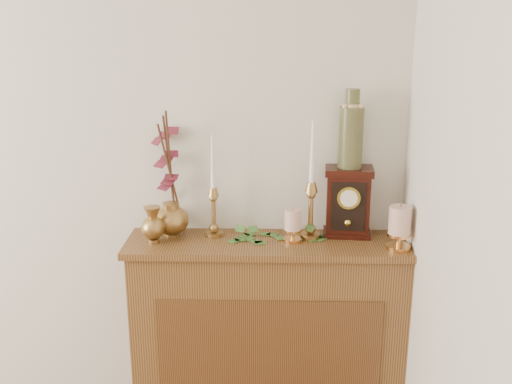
{
  "coord_description": "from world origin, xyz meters",
  "views": [
    {
      "loc": [
        1.41,
        -0.33,
        1.87
      ],
      "look_at": [
        1.35,
        2.05,
        1.17
      ],
      "focal_mm": 42.0,
      "sensor_mm": 36.0,
      "label": 1
    }
  ],
  "objects_px": {
    "ginger_jar": "(168,178)",
    "ceramic_vase": "(351,133)",
    "bud_vase": "(153,225)",
    "candlestick_left": "(213,204)",
    "candlestick_center": "(311,201)",
    "mantel_clock": "(348,202)"
  },
  "relations": [
    {
      "from": "ginger_jar",
      "to": "ceramic_vase",
      "type": "height_order",
      "value": "ceramic_vase"
    },
    {
      "from": "bud_vase",
      "to": "ceramic_vase",
      "type": "height_order",
      "value": "ceramic_vase"
    },
    {
      "from": "candlestick_left",
      "to": "candlestick_center",
      "type": "height_order",
      "value": "candlestick_center"
    },
    {
      "from": "ceramic_vase",
      "to": "candlestick_center",
      "type": "bearing_deg",
      "value": -162.78
    },
    {
      "from": "bud_vase",
      "to": "ginger_jar",
      "type": "distance_m",
      "value": 0.22
    },
    {
      "from": "bud_vase",
      "to": "mantel_clock",
      "type": "bearing_deg",
      "value": 8.13
    },
    {
      "from": "candlestick_left",
      "to": "ceramic_vase",
      "type": "bearing_deg",
      "value": 3.48
    },
    {
      "from": "candlestick_left",
      "to": "mantel_clock",
      "type": "bearing_deg",
      "value": 3.21
    },
    {
      "from": "candlestick_left",
      "to": "candlestick_center",
      "type": "distance_m",
      "value": 0.42
    },
    {
      "from": "candlestick_center",
      "to": "mantel_clock",
      "type": "xyz_separation_m",
      "value": [
        0.17,
        0.05,
        -0.02
      ]
    },
    {
      "from": "mantel_clock",
      "to": "ceramic_vase",
      "type": "distance_m",
      "value": 0.31
    },
    {
      "from": "candlestick_left",
      "to": "candlestick_center",
      "type": "xyz_separation_m",
      "value": [
        0.42,
        -0.02,
        0.02
      ]
    },
    {
      "from": "candlestick_center",
      "to": "mantel_clock",
      "type": "relative_size",
      "value": 1.68
    },
    {
      "from": "candlestick_center",
      "to": "mantel_clock",
      "type": "height_order",
      "value": "candlestick_center"
    },
    {
      "from": "candlestick_left",
      "to": "mantel_clock",
      "type": "xyz_separation_m",
      "value": [
        0.59,
        0.03,
        0.0
      ]
    },
    {
      "from": "candlestick_center",
      "to": "ceramic_vase",
      "type": "distance_m",
      "value": 0.34
    },
    {
      "from": "mantel_clock",
      "to": "ceramic_vase",
      "type": "xyz_separation_m",
      "value": [
        0.0,
        0.0,
        0.31
      ]
    },
    {
      "from": "candlestick_center",
      "to": "bud_vase",
      "type": "bearing_deg",
      "value": -173.94
    },
    {
      "from": "candlestick_center",
      "to": "bud_vase",
      "type": "height_order",
      "value": "candlestick_center"
    },
    {
      "from": "bud_vase",
      "to": "ceramic_vase",
      "type": "bearing_deg",
      "value": 8.32
    },
    {
      "from": "candlestick_left",
      "to": "ginger_jar",
      "type": "xyz_separation_m",
      "value": [
        -0.2,
        0.04,
        0.1
      ]
    },
    {
      "from": "candlestick_center",
      "to": "bud_vase",
      "type": "distance_m",
      "value": 0.68
    }
  ]
}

